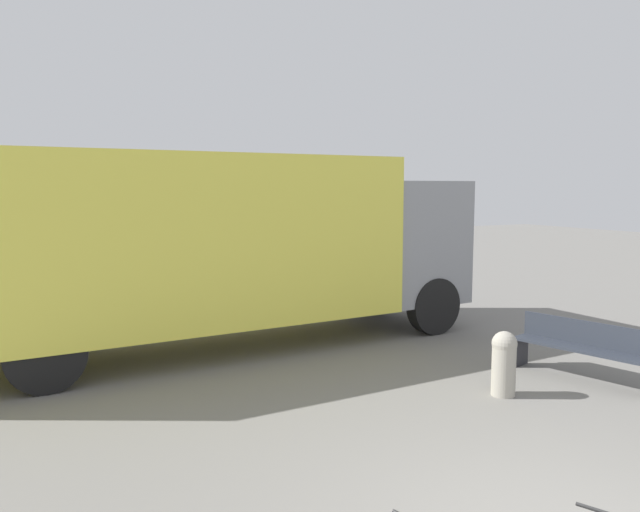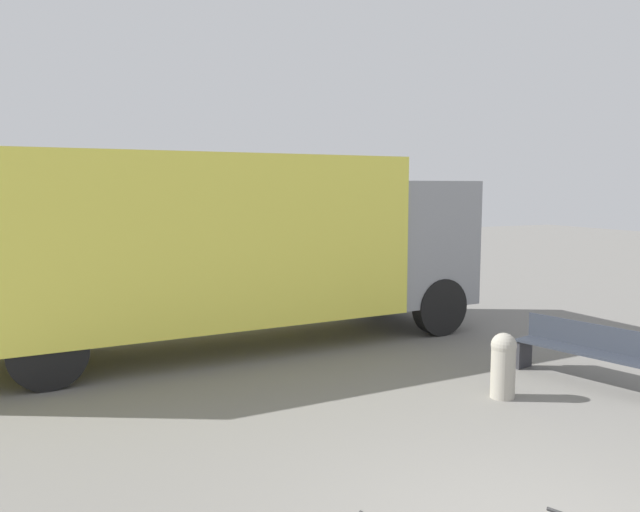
{
  "view_description": "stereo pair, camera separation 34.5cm",
  "coord_description": "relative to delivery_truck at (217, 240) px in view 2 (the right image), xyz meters",
  "views": [
    {
      "loc": [
        -3.61,
        -2.94,
        2.72
      ],
      "look_at": [
        0.4,
        4.85,
        1.74
      ],
      "focal_mm": 35.0,
      "sensor_mm": 36.0,
      "label": 1
    },
    {
      "loc": [
        -3.3,
        -3.1,
        2.72
      ],
      "look_at": [
        0.4,
        4.85,
        1.74
      ],
      "focal_mm": 35.0,
      "sensor_mm": 36.0,
      "label": 2
    }
  ],
  "objects": [
    {
      "name": "park_bench",
      "position": [
        4.1,
        -4.1,
        -1.35
      ],
      "size": [
        0.86,
        2.01,
        0.81
      ],
      "rotation": [
        0.0,
        0.0,
        1.81
      ],
      "color": "#282D38",
      "rests_on": "ground"
    },
    {
      "name": "bollard_near_bench",
      "position": [
        2.59,
        -4.12,
        -1.35
      ],
      "size": [
        0.33,
        0.33,
        0.85
      ],
      "color": "#9E998C",
      "rests_on": "ground"
    },
    {
      "name": "delivery_truck",
      "position": [
        0.0,
        0.0,
        0.0
      ],
      "size": [
        9.34,
        2.99,
        3.22
      ],
      "rotation": [
        0.0,
        0.0,
        0.05
      ],
      "color": "#EAE04C",
      "rests_on": "ground"
    }
  ]
}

